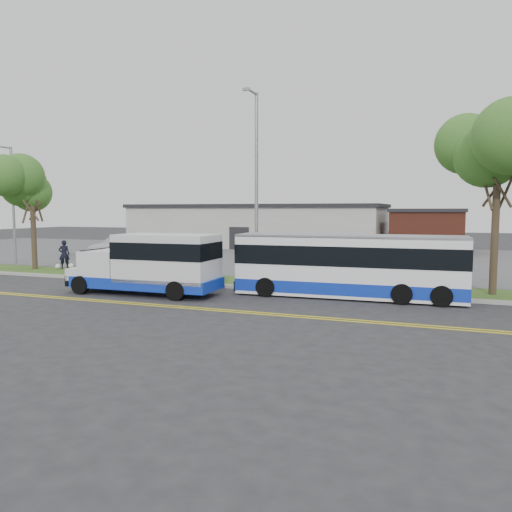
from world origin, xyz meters
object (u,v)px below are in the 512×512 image
at_px(parked_car_a, 119,247).
at_px(transit_bus, 348,266).
at_px(parked_car_b, 168,252).
at_px(tree_west, 32,188).
at_px(shuttle_bus, 153,262).
at_px(tree_east, 498,153).
at_px(streetlight_far, 12,200).
at_px(pedestrian, 64,254).
at_px(streetlight_near, 256,181).

bearing_deg(parked_car_a, transit_bus, -17.53).
bearing_deg(parked_car_b, parked_car_a, -162.72).
xyz_separation_m(tree_west, shuttle_bus, (11.80, -4.98, -3.67)).
height_order(tree_east, tree_west, tree_east).
xyz_separation_m(tree_east, tree_west, (-26.00, 0.20, -1.08)).
distance_m(streetlight_far, shuttle_bus, 17.62).
bearing_deg(tree_east, parked_car_b, 160.65).
height_order(tree_west, parked_car_b, tree_west).
bearing_deg(pedestrian, tree_east, 140.54).
height_order(tree_east, pedestrian, tree_east).
distance_m(streetlight_far, transit_bus, 24.76).
bearing_deg(transit_bus, tree_east, 19.96).
relative_size(tree_west, shuttle_bus, 0.97).
bearing_deg(tree_east, transit_bus, -157.89).
relative_size(streetlight_far, pedestrian, 4.45).
height_order(streetlight_near, streetlight_far, streetlight_near).
bearing_deg(streetlight_near, parked_car_a, 149.70).
xyz_separation_m(tree_east, pedestrian, (-24.39, 1.00, -5.20)).
xyz_separation_m(streetlight_near, parked_car_a, (-14.54, 8.49, -4.32)).
relative_size(streetlight_near, pedestrian, 5.28).
height_order(tree_east, parked_car_a, tree_east).
relative_size(tree_west, streetlight_near, 0.73).
relative_size(tree_east, tree_west, 1.21).
xyz_separation_m(streetlight_near, transit_bus, (5.09, -2.13, -3.86)).
distance_m(shuttle_bus, parked_car_a, 17.26).
height_order(tree_west, streetlight_far, streetlight_far).
distance_m(tree_west, shuttle_bus, 13.32).
bearing_deg(tree_west, parked_car_a, 86.70).
bearing_deg(pedestrian, parked_car_a, -118.10).
distance_m(tree_east, streetlight_near, 11.05).
bearing_deg(parked_car_a, parked_car_b, -0.37).
bearing_deg(tree_west, parked_car_b, 52.75).
height_order(tree_west, streetlight_near, streetlight_near).
bearing_deg(shuttle_bus, tree_west, 155.74).
xyz_separation_m(tree_east, transit_bus, (-5.91, -2.40, -4.83)).
xyz_separation_m(streetlight_near, pedestrian, (-13.39, 1.27, -4.23)).
bearing_deg(pedestrian, parked_car_b, -158.10).
bearing_deg(streetlight_far, tree_west, -28.98).
bearing_deg(parked_car_b, shuttle_bus, -33.31).
distance_m(tree_west, streetlight_near, 15.01).
bearing_deg(shuttle_bus, transit_bus, 14.67).
distance_m(tree_east, tree_west, 26.02).
height_order(transit_bus, parked_car_a, transit_bus).
bearing_deg(transit_bus, shuttle_bus, -166.13).
distance_m(shuttle_bus, parked_car_b, 13.66).
xyz_separation_m(streetlight_near, parked_car_b, (-9.64, 7.52, -4.46)).
xyz_separation_m(tree_east, parked_car_b, (-20.64, 7.25, -5.43)).
xyz_separation_m(shuttle_bus, parked_car_a, (-11.33, 13.01, -0.53)).
xyz_separation_m(tree_east, shuttle_bus, (-14.20, -4.78, -4.76)).
xyz_separation_m(shuttle_bus, pedestrian, (-10.19, 5.78, -0.45)).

